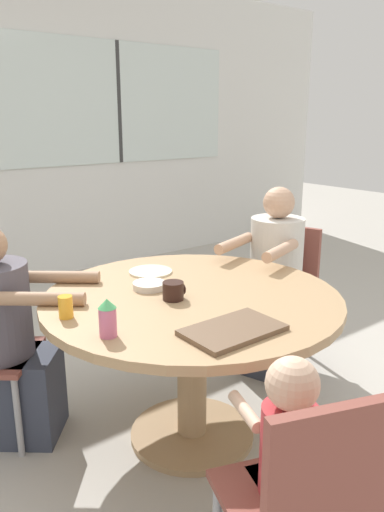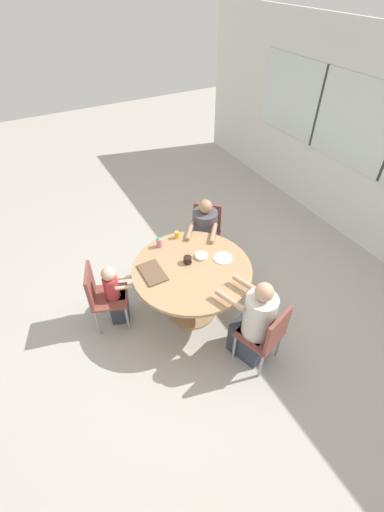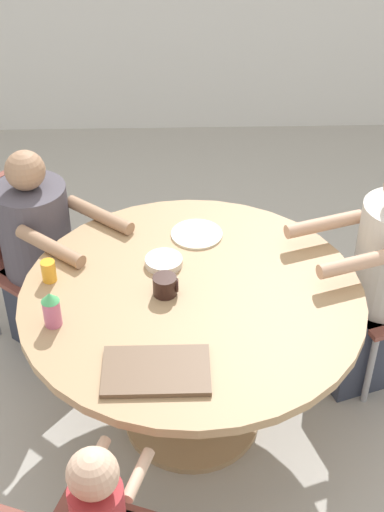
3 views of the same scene
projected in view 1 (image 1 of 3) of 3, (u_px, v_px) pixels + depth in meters
name	position (u px, v px, depth m)	size (l,w,h in m)	color
ground_plane	(192.00, 435.00, 2.45)	(16.00, 16.00, 0.00)	#B2ADA3
dining_table	(192.00, 325.00, 2.30)	(1.35, 1.35, 0.74)	tan
chair_for_man_blue_shirt	(284.00, 282.00, 3.16)	(0.51, 0.51, 0.85)	brown
chair_for_toddler	(311.00, 501.00, 1.36)	(0.51, 0.51, 0.85)	brown
person_woman_green_shirt	(7.00, 347.00, 2.35)	(0.67, 0.63, 1.05)	#333847
person_man_blue_shirt	(273.00, 289.00, 3.02)	(0.64, 0.48, 1.12)	#333847
person_toddler	(283.00, 488.00, 1.52)	(0.27, 0.35, 0.87)	#333847
food_tray_dark	(233.00, 330.00, 1.85)	(0.37, 0.23, 0.02)	brown
coffee_mug	(173.00, 290.00, 2.19)	(0.10, 0.09, 0.08)	black
sippy_cup	(108.00, 317.00, 1.81)	(0.07, 0.07, 0.15)	#CC668C
juice_glass	(66.00, 307.00, 1.98)	(0.06, 0.06, 0.09)	gold
bowl_white_shallow	(149.00, 285.00, 2.33)	(0.15, 0.15, 0.03)	silver
plate_tortillas	(150.00, 272.00, 2.57)	(0.22, 0.22, 0.01)	beige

